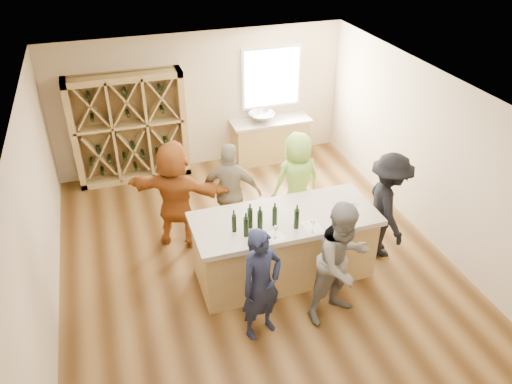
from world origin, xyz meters
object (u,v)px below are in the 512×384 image
object	(u,v)px
person_far_mid	(231,192)
person_far_right	(297,181)
wine_rack	(130,129)
wine_bottle_c	(250,218)
person_server	(387,206)
wine_bottle_b	(246,227)
wine_bottle_e	(275,217)
tasting_counter_base	(284,248)
person_near_right	(342,263)
person_far_left	(176,195)
wine_bottle_f	(297,219)
wine_bottle_a	(234,223)
wine_bottle_d	(260,221)
person_near_left	(261,285)
sink	(262,117)

from	to	relation	value
person_far_mid	person_far_right	distance (m)	1.17
wine_rack	wine_bottle_c	distance (m)	4.03
wine_rack	person_server	size ratio (longest dim) A/B	1.23
wine_bottle_b	wine_bottle_e	distance (m)	0.47
tasting_counter_base	person_far_mid	bearing A→B (deg)	111.48
person_near_right	person_far_left	size ratio (longest dim) A/B	0.98
wine_bottle_e	wine_bottle_c	bearing A→B (deg)	170.24
wine_bottle_f	person_far_mid	bearing A→B (deg)	109.23
wine_bottle_b	person_far_right	bearing A→B (deg)	47.58
wine_bottle_a	wine_bottle_c	size ratio (longest dim) A/B	0.87
person_far_left	person_far_mid	bearing A→B (deg)	-159.37
wine_bottle_b	wine_bottle_f	size ratio (longest dim) A/B	0.98
wine_bottle_c	wine_bottle_d	xyz separation A→B (m)	(0.11, -0.11, 0.00)
wine_bottle_c	wine_bottle_e	size ratio (longest dim) A/B	1.05
wine_bottle_a	wine_bottle_b	world-z (taller)	wine_bottle_b
wine_bottle_d	person_far_right	xyz separation A→B (m)	(1.14, 1.43, -0.37)
person_near_left	person_server	distance (m)	2.63
wine_bottle_e	person_far_right	xyz separation A→B (m)	(0.91, 1.37, -0.36)
wine_bottle_a	person_far_mid	xyz separation A→B (m)	(0.32, 1.34, -0.35)
person_near_right	wine_bottle_f	world-z (taller)	person_near_right
wine_bottle_c	person_server	xyz separation A→B (m)	(2.29, 0.12, -0.34)
wine_bottle_f	wine_bottle_b	bearing A→B (deg)	177.13
person_far_right	person_far_left	size ratio (longest dim) A/B	0.94
person_near_left	wine_bottle_f	xyz separation A→B (m)	(0.75, 0.70, 0.40)
tasting_counter_base	person_near_left	world-z (taller)	person_near_left
wine_bottle_c	person_far_mid	xyz separation A→B (m)	(0.08, 1.31, -0.37)
sink	wine_bottle_d	size ratio (longest dim) A/B	1.74
person_far_mid	person_far_right	world-z (taller)	person_far_right
wine_bottle_a	sink	bearing A→B (deg)	66.15
wine_bottle_d	person_far_mid	world-z (taller)	person_far_mid
wine_bottle_a	wine_bottle_c	world-z (taller)	wine_bottle_c
person_near_right	person_far_mid	world-z (taller)	person_near_right
wine_bottle_c	person_far_left	xyz separation A→B (m)	(-0.81, 1.42, -0.31)
tasting_counter_base	person_far_left	size ratio (longest dim) A/B	1.40
wine_bottle_e	person_far_left	distance (m)	1.90
tasting_counter_base	wine_bottle_b	size ratio (longest dim) A/B	8.83
wine_bottle_e	sink	bearing A→B (deg)	74.05
wine_bottle_c	person_far_left	size ratio (longest dim) A/B	0.16
wine_bottle_c	person_far_right	bearing A→B (deg)	46.44
person_near_right	person_far_mid	size ratio (longest dim) A/B	1.05
wine_rack	wine_bottle_c	bearing A→B (deg)	-71.64
sink	person_far_right	bearing A→B (deg)	-94.27
person_far_mid	person_near_left	bearing A→B (deg)	108.29
person_server	person_far_right	distance (m)	1.58
wine_rack	person_far_mid	distance (m)	2.86
tasting_counter_base	wine_bottle_c	distance (m)	0.93
wine_bottle_b	wine_bottle_e	size ratio (longest dim) A/B	1.01
person_far_right	wine_bottle_f	distance (m)	1.69
person_far_mid	person_far_right	bearing A→B (deg)	-156.00
tasting_counter_base	wine_bottle_e	xyz separation A→B (m)	(-0.22, -0.15, 0.73)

